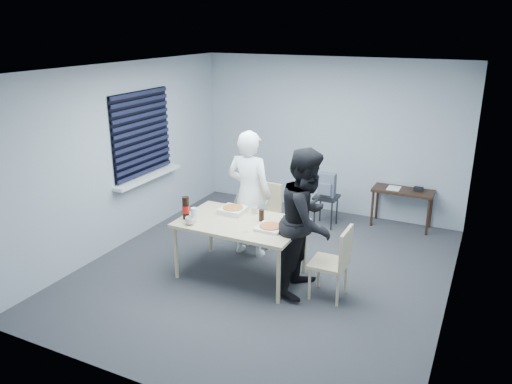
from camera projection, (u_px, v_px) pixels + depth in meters
The scene contains 19 objects.
room at pixel (144, 141), 7.40m from camera, with size 5.00×5.00×5.00m.
dining_table at pixel (241, 226), 6.25m from camera, with size 1.53×0.97×0.74m.
chair_far at pixel (266, 209), 7.31m from camera, with size 0.42×0.42×0.89m.
chair_right at pixel (336, 259), 5.78m from camera, with size 0.42×0.42×0.89m.
person_white at pixel (249, 194), 6.81m from camera, with size 0.65×0.42×1.77m, color white.
person_black at pixel (307, 221), 5.87m from camera, with size 0.86×0.47×1.77m, color black.
side_table at pixel (403, 194), 7.84m from camera, with size 0.93×0.41×0.62m.
stool at pixel (326, 202), 7.93m from camera, with size 0.36×0.36×0.50m.
backpack at pixel (327, 185), 7.83m from camera, with size 0.27×0.20×0.37m.
pizza_box_a at pixel (233, 210), 6.51m from camera, with size 0.31×0.31×0.08m.
pizza_box_b at pixel (270, 227), 6.01m from camera, with size 0.31×0.31×0.04m.
mug_a at pixel (190, 221), 6.13m from camera, with size 0.12×0.12×0.10m, color silver.
mug_b at pixel (254, 210), 6.49m from camera, with size 0.10×0.10×0.09m, color silver.
cola_glass at pixel (261, 215), 6.23m from camera, with size 0.07×0.07×0.15m, color black.
soda_bottle at pixel (186, 208), 6.28m from camera, with size 0.09×0.09×0.29m.
plastic_cups at pixel (194, 215), 6.21m from camera, with size 0.08×0.08×0.18m, color silver.
rubber_band at pixel (245, 232), 5.92m from camera, with size 0.05×0.05×0.00m, color red.
papers at pixel (394, 188), 7.88m from camera, with size 0.19×0.27×0.00m, color white.
black_box at pixel (418, 189), 7.75m from camera, with size 0.14×0.10×0.06m, color black.
Camera 1 is at (2.47, -5.39, 3.10)m, focal length 35.00 mm.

